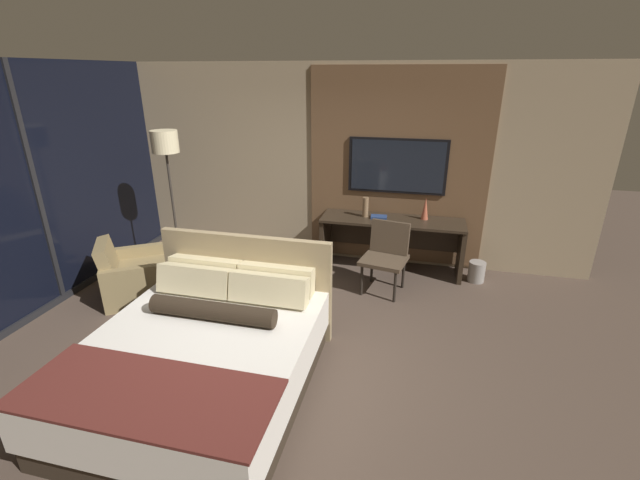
# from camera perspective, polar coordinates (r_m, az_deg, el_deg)

# --- Properties ---
(ground_plane) EXTENTS (16.00, 16.00, 0.00)m
(ground_plane) POSITION_cam_1_polar(r_m,az_deg,el_deg) (4.51, -5.43, -14.82)
(ground_plane) COLOR #4C3D33
(wall_back_tv_panel) EXTENTS (7.20, 0.09, 2.80)m
(wall_back_tv_panel) POSITION_cam_1_polar(r_m,az_deg,el_deg) (6.24, 3.04, 9.83)
(wall_back_tv_panel) COLOR tan
(wall_back_tv_panel) RESTS_ON ground_plane
(wall_left_window) EXTENTS (0.06, 6.00, 2.80)m
(wall_left_window) POSITION_cam_1_polar(r_m,az_deg,el_deg) (5.86, -33.56, 4.73)
(wall_left_window) COLOR black
(wall_left_window) RESTS_ON ground_plane
(bed) EXTENTS (1.85, 2.18, 1.11)m
(bed) POSITION_cam_1_polar(r_m,az_deg,el_deg) (4.01, -15.11, -14.56)
(bed) COLOR #33281E
(bed) RESTS_ON ground_plane
(desk) EXTENTS (1.96, 0.57, 0.77)m
(desk) POSITION_cam_1_polar(r_m,az_deg,el_deg) (6.09, 9.54, 0.72)
(desk) COLOR #2D2319
(desk) RESTS_ON ground_plane
(tv) EXTENTS (1.34, 0.04, 0.76)m
(tv) POSITION_cam_1_polar(r_m,az_deg,el_deg) (6.06, 10.26, 9.68)
(tv) COLOR black
(desk_chair) EXTENTS (0.63, 0.62, 0.89)m
(desk_chair) POSITION_cam_1_polar(r_m,az_deg,el_deg) (5.52, 8.85, -1.49)
(desk_chair) COLOR #4C3D2D
(desk_chair) RESTS_ON ground_plane
(armchair_by_window) EXTENTS (1.07, 1.08, 0.77)m
(armchair_by_window) POSITION_cam_1_polar(r_m,az_deg,el_deg) (5.87, -23.45, -4.57)
(armchair_by_window) COLOR olive
(armchair_by_window) RESTS_ON ground_plane
(floor_lamp) EXTENTS (0.34, 0.34, 1.97)m
(floor_lamp) POSITION_cam_1_polar(r_m,az_deg,el_deg) (5.94, -19.80, 10.68)
(floor_lamp) COLOR #282623
(floor_lamp) RESTS_ON ground_plane
(vase_tall) EXTENTS (0.08, 0.08, 0.28)m
(vase_tall) POSITION_cam_1_polar(r_m,az_deg,el_deg) (5.99, 6.08, 4.38)
(vase_tall) COLOR #846647
(vase_tall) RESTS_ON desk
(vase_short) EXTENTS (0.10, 0.10, 0.31)m
(vase_short) POSITION_cam_1_polar(r_m,az_deg,el_deg) (6.02, 13.85, 4.11)
(vase_short) COLOR #B2563D
(vase_short) RESTS_ON desk
(book) EXTENTS (0.23, 0.16, 0.03)m
(book) POSITION_cam_1_polar(r_m,az_deg,el_deg) (6.00, 7.85, 3.07)
(book) COLOR navy
(book) RESTS_ON desk
(waste_bin) EXTENTS (0.22, 0.22, 0.28)m
(waste_bin) POSITION_cam_1_polar(r_m,az_deg,el_deg) (6.18, 20.15, -3.97)
(waste_bin) COLOR gray
(waste_bin) RESTS_ON ground_plane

